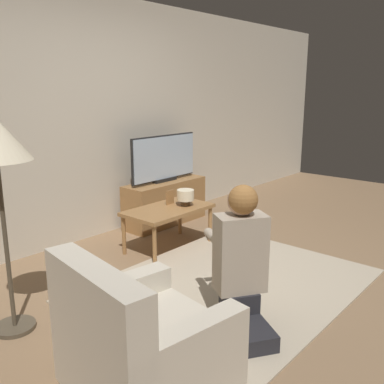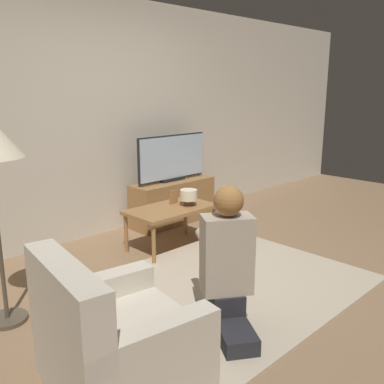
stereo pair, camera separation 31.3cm
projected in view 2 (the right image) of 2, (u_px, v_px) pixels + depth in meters
The scene contains 10 objects.
ground_plane at pixel (223, 287), 3.60m from camera, with size 10.00×10.00×0.00m, color #896B4C.
wall_back at pixel (92, 119), 4.63m from camera, with size 10.00×0.06×2.60m.
rug at pixel (223, 286), 3.60m from camera, with size 2.34×1.81×0.02m.
tv_stand at pixel (173, 202), 5.27m from camera, with size 1.10×0.37×0.53m.
tv at pixel (172, 158), 5.14m from camera, with size 1.02×0.08×0.56m.
coffee_table at pixel (171, 212), 4.41m from camera, with size 0.91×0.52×0.43m.
armchair at pixel (115, 344), 2.35m from camera, with size 0.86×0.91×0.80m.
person_kneeling at pixel (228, 259), 2.88m from camera, with size 0.66×0.82×1.00m.
picture_frame at pixel (174, 197), 4.53m from camera, with size 0.11×0.01×0.15m.
table_lamp at pixel (189, 196), 4.45m from camera, with size 0.18×0.18×0.17m.
Camera 2 is at (-2.50, -2.18, 1.64)m, focal length 40.00 mm.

